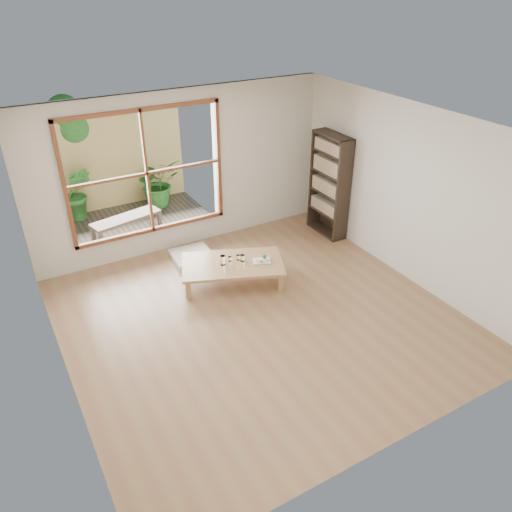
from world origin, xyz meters
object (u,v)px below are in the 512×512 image
at_px(bookshelf, 329,185).
at_px(garden_bench, 126,220).
at_px(food_tray, 262,260).
at_px(low_table, 232,265).

distance_m(bookshelf, garden_bench, 3.57).
relative_size(bookshelf, food_tray, 5.70).
distance_m(food_tray, garden_bench, 2.70).
bearing_deg(low_table, food_tray, -0.05).
xyz_separation_m(low_table, bookshelf, (2.23, 0.63, 0.61)).
distance_m(low_table, garden_bench, 2.36).
distance_m(bookshelf, food_tray, 2.06).
xyz_separation_m(low_table, food_tray, (0.42, -0.17, 0.06)).
bearing_deg(low_table, garden_bench, 136.10).
distance_m(low_table, food_tray, 0.45).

